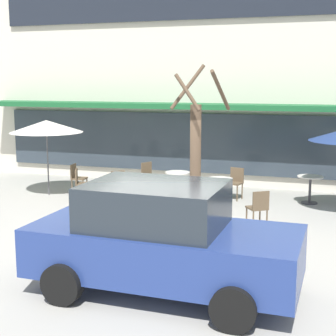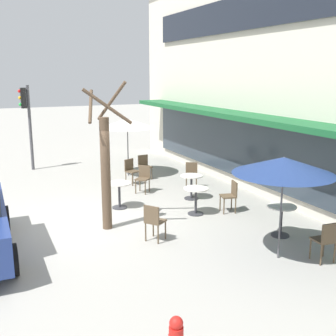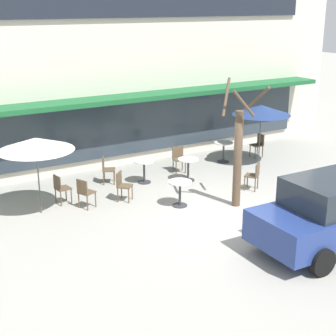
% 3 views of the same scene
% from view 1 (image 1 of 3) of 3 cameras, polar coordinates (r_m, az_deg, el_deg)
% --- Properties ---
extents(ground_plane, '(80.00, 80.00, 0.00)m').
position_cam_1_polar(ground_plane, '(11.02, -1.15, -7.89)').
color(ground_plane, '#9E9B93').
extents(building_facade, '(18.75, 9.10, 7.97)m').
position_cam_1_polar(building_facade, '(20.20, 8.38, 11.43)').
color(building_facade, beige).
rests_on(building_facade, ground).
extents(cafe_table_near_wall, '(0.70, 0.70, 0.76)m').
position_cam_1_polar(cafe_table_near_wall, '(12.52, -2.41, -3.31)').
color(cafe_table_near_wall, '#333338').
rests_on(cafe_table_near_wall, ground).
extents(cafe_table_streetside, '(0.70, 0.70, 0.76)m').
position_cam_1_polar(cafe_table_streetside, '(14.56, 15.47, -1.82)').
color(cafe_table_streetside, '#333338').
rests_on(cafe_table_streetside, ground).
extents(cafe_table_by_tree, '(0.70, 0.70, 0.76)m').
position_cam_1_polar(cafe_table_by_tree, '(13.77, 5.74, -2.15)').
color(cafe_table_by_tree, '#333338').
rests_on(cafe_table_by_tree, ground).
extents(cafe_table_mid_patio, '(0.70, 0.70, 0.76)m').
position_cam_1_polar(cafe_table_mid_patio, '(14.66, 1.05, -1.39)').
color(cafe_table_mid_patio, '#333338').
rests_on(cafe_table_mid_patio, ground).
extents(patio_umbrella_green_folded, '(2.10, 2.10, 2.20)m').
position_cam_1_polar(patio_umbrella_green_folded, '(15.29, -13.33, 4.52)').
color(patio_umbrella_green_folded, '#4C4C51').
rests_on(patio_umbrella_green_folded, ground).
extents(cafe_chair_0, '(0.48, 0.48, 0.89)m').
position_cam_1_polar(cafe_chair_0, '(14.67, 7.49, -1.42)').
color(cafe_chair_0, brown).
rests_on(cafe_chair_0, ground).
extents(cafe_chair_1, '(0.53, 0.53, 0.89)m').
position_cam_1_polar(cafe_chair_1, '(14.62, -9.69, -1.52)').
color(cafe_chair_1, brown).
rests_on(cafe_chair_1, ground).
extents(cafe_chair_3, '(0.45, 0.45, 0.89)m').
position_cam_1_polar(cafe_chair_3, '(15.44, -10.07, -0.93)').
color(cafe_chair_3, brown).
rests_on(cafe_chair_3, ground).
extents(cafe_chair_4, '(0.54, 0.54, 0.89)m').
position_cam_1_polar(cafe_chair_4, '(15.54, -2.15, -0.73)').
color(cafe_chair_4, brown).
rests_on(cafe_chair_4, ground).
extents(cafe_chair_5, '(0.57, 0.57, 0.89)m').
position_cam_1_polar(cafe_chair_5, '(14.10, -5.40, -1.83)').
color(cafe_chair_5, brown).
rests_on(cafe_chair_5, ground).
extents(cafe_chair_6, '(0.56, 0.56, 0.89)m').
position_cam_1_polar(cafe_chair_6, '(11.81, 10.00, -4.20)').
color(cafe_chair_6, brown).
rests_on(cafe_chair_6, ground).
extents(parked_sedan, '(4.23, 2.08, 1.76)m').
position_cam_1_polar(parked_sedan, '(8.11, -0.71, -7.89)').
color(parked_sedan, navy).
rests_on(parked_sedan, ground).
extents(street_tree, '(1.25, 1.24, 3.68)m').
position_cam_1_polar(street_tree, '(11.12, 3.11, 0.84)').
color(street_tree, brown).
rests_on(street_tree, ground).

